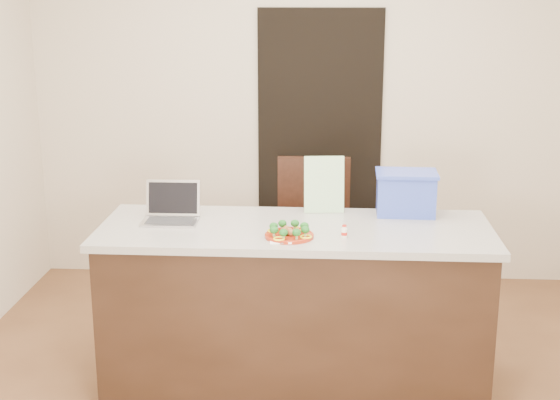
# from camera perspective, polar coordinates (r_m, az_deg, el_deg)

# --- Properties ---
(room_shell) EXTENTS (4.00, 4.00, 4.00)m
(room_shell) POSITION_cam_1_polar(r_m,az_deg,el_deg) (3.69, 1.01, 7.32)
(room_shell) COLOR white
(room_shell) RESTS_ON ground
(doorway) EXTENTS (0.90, 0.02, 2.00)m
(doorway) POSITION_cam_1_polar(r_m,az_deg,el_deg) (5.74, 2.90, 3.86)
(doorway) COLOR black
(doorway) RESTS_ON ground
(island) EXTENTS (2.06, 0.76, 0.92)m
(island) POSITION_cam_1_polar(r_m,az_deg,el_deg) (4.24, 1.09, -7.90)
(island) COLOR black
(island) RESTS_ON ground
(plate) EXTENTS (0.25, 0.25, 0.02)m
(plate) POSITION_cam_1_polar(r_m,az_deg,el_deg) (3.91, 0.68, -2.60)
(plate) COLOR maroon
(plate) RESTS_ON island
(meatballs) EXTENTS (0.10, 0.09, 0.04)m
(meatballs) POSITION_cam_1_polar(r_m,az_deg,el_deg) (3.90, 0.64, -2.29)
(meatballs) COLOR brown
(meatballs) RESTS_ON plate
(broccoli) EXTENTS (0.21, 0.21, 0.04)m
(broccoli) POSITION_cam_1_polar(r_m,az_deg,el_deg) (3.90, 0.69, -2.05)
(broccoli) COLOR #134815
(broccoli) RESTS_ON plate
(pepper_rings) EXTENTS (0.23, 0.23, 0.01)m
(pepper_rings) POSITION_cam_1_polar(r_m,az_deg,el_deg) (3.91, 0.69, -2.47)
(pepper_rings) COLOR yellow
(pepper_rings) RESTS_ON plate
(napkin) EXTENTS (0.15, 0.15, 0.01)m
(napkin) POSITION_cam_1_polar(r_m,az_deg,el_deg) (3.87, 0.27, -2.90)
(napkin) COLOR white
(napkin) RESTS_ON island
(fork) EXTENTS (0.05, 0.16, 0.00)m
(fork) POSITION_cam_1_polar(r_m,az_deg,el_deg) (3.88, -0.02, -2.76)
(fork) COLOR #B2B2B7
(fork) RESTS_ON napkin
(knife) EXTENTS (0.03, 0.18, 0.01)m
(knife) POSITION_cam_1_polar(r_m,az_deg,el_deg) (3.85, 0.70, -2.88)
(knife) COLOR white
(knife) RESTS_ON napkin
(yogurt_bottle) EXTENTS (0.03, 0.03, 0.06)m
(yogurt_bottle) POSITION_cam_1_polar(r_m,az_deg,el_deg) (3.91, 4.72, -2.37)
(yogurt_bottle) COLOR white
(yogurt_bottle) RESTS_ON island
(laptop) EXTENTS (0.29, 0.23, 0.21)m
(laptop) POSITION_cam_1_polar(r_m,az_deg,el_deg) (4.22, -7.94, -0.74)
(laptop) COLOR #AEAEB2
(laptop) RESTS_ON island
(leaflet) EXTENTS (0.23, 0.07, 0.31)m
(leaflet) POSITION_cam_1_polar(r_m,az_deg,el_deg) (4.32, 3.25, 1.13)
(leaflet) COLOR white
(leaflet) RESTS_ON island
(blue_box) EXTENTS (0.34, 0.25, 0.24)m
(blue_box) POSITION_cam_1_polar(r_m,az_deg,el_deg) (4.34, 9.19, 0.53)
(blue_box) COLOR #3249B7
(blue_box) RESTS_ON island
(chair) EXTENTS (0.47, 0.47, 1.07)m
(chair) POSITION_cam_1_polar(r_m,az_deg,el_deg) (5.07, 2.42, -2.23)
(chair) COLOR black
(chair) RESTS_ON ground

